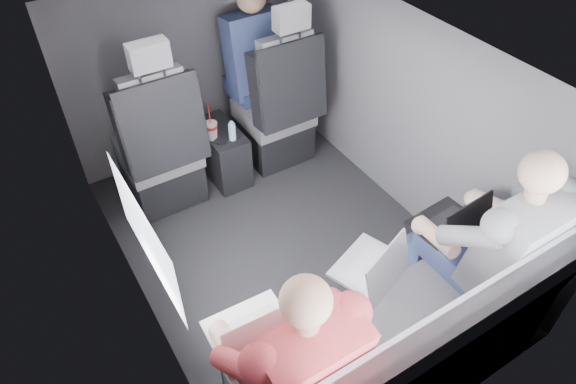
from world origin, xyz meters
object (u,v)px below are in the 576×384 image
front_seat_right (278,114)px  soda_cup (211,130)px  passenger_front_right (254,56)px  laptop_white (255,332)px  laptop_black (452,223)px  front_seat_left (161,154)px  passenger_rear_right (488,244)px  rear_bench (404,350)px  passenger_rear_left (289,359)px  laptop_silver (373,266)px  water_bottle (232,131)px  center_console (222,153)px

front_seat_right → soda_cup: front_seat_right is taller
front_seat_right → passenger_front_right: size_ratio=1.49×
front_seat_right → laptop_white: bearing=-123.8°
laptop_white → passenger_front_right: 2.17m
front_seat_right → laptop_white: 1.98m
soda_cup → laptop_black: size_ratio=0.79×
front_seat_left → laptop_black: bearing=-59.0°
laptop_white → passenger_rear_right: bearing=-8.4°
front_seat_right → laptop_black: (0.06, -1.61, 0.23)m
rear_bench → laptop_white: size_ratio=4.45×
passenger_rear_left → laptop_black: bearing=10.3°
front_seat_left → passenger_rear_right: 2.08m
rear_bench → laptop_white: 0.77m
passenger_front_right → laptop_silver: bearing=-102.5°
laptop_black → passenger_rear_left: (-1.10, -0.20, -0.00)m
front_seat_left → laptop_white: size_ratio=3.52×
water_bottle → passenger_front_right: passenger_front_right is taller
front_seat_left → laptop_black: (0.96, -1.61, 0.23)m
front_seat_right → rear_bench: bearing=-103.3°
rear_bench → passenger_front_right: size_ratio=1.88×
passenger_rear_left → passenger_rear_right: size_ratio=0.97×
soda_cup → rear_bench: bearing=-87.4°
center_console → water_bottle: (0.03, -0.14, 0.26)m
laptop_black → passenger_rear_right: (0.03, -0.20, 0.01)m
front_seat_left → soda_cup: bearing=-2.9°
laptop_silver → laptop_black: bearing=1.2°
front_seat_right → rear_bench: 1.96m
passenger_rear_right → rear_bench: bearing=-170.2°
front_seat_left → front_seat_right: 0.90m
front_seat_right → rear_bench: front_seat_right is taller
passenger_front_right → water_bottle: bearing=-136.8°
laptop_white → passenger_front_right: bearing=60.8°
front_seat_right → laptop_white: (-1.09, -1.63, 0.24)m
soda_cup → water_bottle: soda_cup is taller
center_console → passenger_rear_right: bearing=-73.5°
front_seat_left → laptop_silver: (0.45, -1.62, 0.23)m
laptop_silver → passenger_rear_right: bearing=-19.1°
front_seat_left → laptop_white: (-0.19, -1.63, 0.24)m
laptop_black → water_bottle: bearing=107.9°
soda_cup → laptop_silver: size_ratio=0.69×
front_seat_left → laptop_black: front_seat_left is taller
front_seat_left → front_seat_right: size_ratio=1.00×
rear_bench → water_bottle: bearing=89.1°
rear_bench → front_seat_right: bearing=76.7°
soda_cup → passenger_rear_left: passenger_rear_left is taller
front_seat_left → passenger_front_right: size_ratio=1.49×
center_console → front_seat_right: bearing=-5.1°
laptop_white → laptop_silver: size_ratio=0.90×
soda_cup → water_bottle: bearing=-36.2°
laptop_silver → passenger_rear_right: 0.58m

